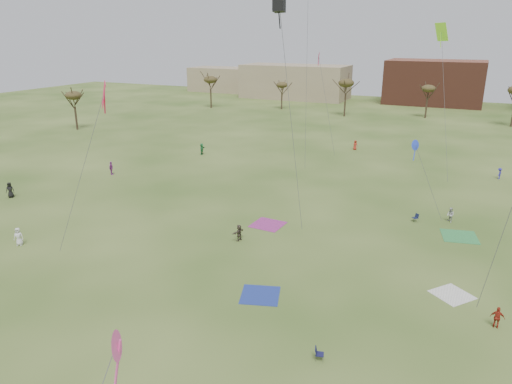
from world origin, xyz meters
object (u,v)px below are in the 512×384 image
at_px(spectator_fore_a, 497,318).
at_px(camp_chair_right, 415,219).
at_px(flyer_near_left, 18,237).
at_px(camp_chair_center, 319,356).

height_order(spectator_fore_a, camp_chair_right, spectator_fore_a).
relative_size(flyer_near_left, spectator_fore_a, 1.11).
xyz_separation_m(spectator_fore_a, camp_chair_center, (-9.84, -8.31, -0.52)).
bearing_deg(spectator_fore_a, camp_chair_right, -65.58).
bearing_deg(flyer_near_left, camp_chair_right, 3.90).
xyz_separation_m(camp_chair_center, camp_chair_right, (2.30, 25.81, 0.00)).
bearing_deg(spectator_fore_a, flyer_near_left, 7.37).
height_order(flyer_near_left, spectator_fore_a, flyer_near_left).
xyz_separation_m(flyer_near_left, camp_chair_center, (30.75, -3.86, -0.61)).
bearing_deg(camp_chair_center, flyer_near_left, 68.09).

